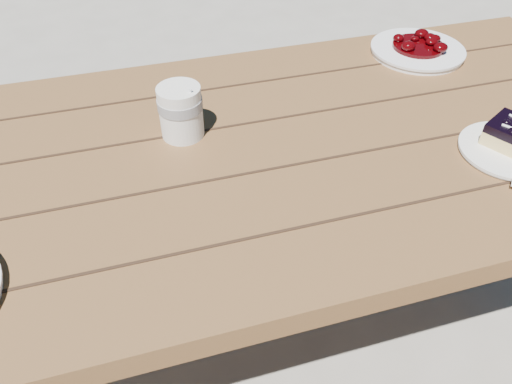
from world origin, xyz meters
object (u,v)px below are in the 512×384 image
object	(u,v)px
blueberry_cake	(512,134)
coffee_cup	(181,112)
dessert_plate	(508,151)
picnic_table	(212,212)
second_plate	(417,51)

from	to	relation	value
blueberry_cake	coffee_cup	bearing A→B (deg)	131.07
dessert_plate	coffee_cup	world-z (taller)	coffee_cup
coffee_cup	picnic_table	bearing A→B (deg)	-67.84
second_plate	coffee_cup	bearing A→B (deg)	-164.08
second_plate	dessert_plate	bearing A→B (deg)	-95.72
coffee_cup	second_plate	distance (m)	0.68
dessert_plate	blueberry_cake	distance (m)	0.03
coffee_cup	second_plate	size ratio (longest dim) A/B	0.46
picnic_table	coffee_cup	distance (m)	0.23
dessert_plate	coffee_cup	xyz separation A→B (m)	(-0.60, 0.24, 0.05)
dessert_plate	blueberry_cake	world-z (taller)	blueberry_cake
dessert_plate	second_plate	distance (m)	0.43
blueberry_cake	second_plate	bearing A→B (deg)	56.87
picnic_table	second_plate	xyz separation A→B (m)	(0.62, 0.27, 0.17)
blueberry_cake	coffee_cup	distance (m)	0.66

